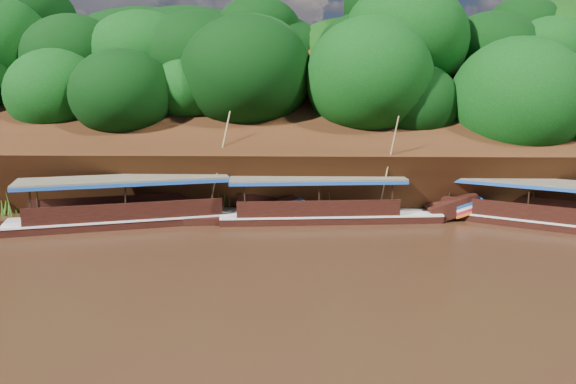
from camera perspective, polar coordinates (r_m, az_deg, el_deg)
name	(u,v)px	position (r m, az deg, el deg)	size (l,w,h in m)	color
ground	(338,269)	(23.75, 5.09, -7.77)	(160.00, 160.00, 0.00)	black
riverbank	(322,157)	(45.59, 3.47, 3.57)	(120.00, 30.06, 19.40)	black
boat_0	(561,218)	(33.51, 26.02, -2.39)	(14.24, 9.10, 6.06)	black
boat_1	(343,211)	(31.98, 5.66, -1.89)	(14.83, 3.60, 6.44)	black
boat_2	(159,212)	(32.09, -12.99, -2.04)	(16.62, 7.12, 6.64)	black
reeds	(269,201)	(32.91, -1.98, -0.94)	(48.69, 2.36, 1.94)	#37701C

